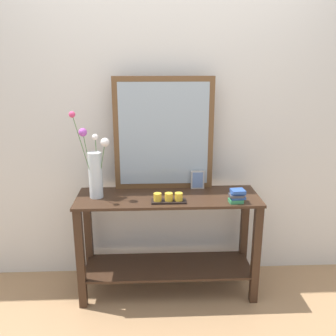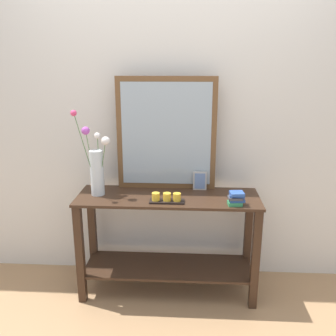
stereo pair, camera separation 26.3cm
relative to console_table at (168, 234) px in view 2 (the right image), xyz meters
name	(u,v)px [view 2 (the right image)]	position (x,y,z in m)	size (l,w,h in m)	color
ground_plane	(168,290)	(0.00, 0.00, -0.49)	(7.00, 6.00, 0.02)	#A87F56
wall_back	(171,112)	(0.00, 0.34, 0.87)	(6.40, 0.08, 2.70)	silver
console_table	(168,234)	(0.00, 0.00, 0.00)	(1.33, 0.44, 0.78)	#382316
mirror_leaning	(166,134)	(-0.02, 0.19, 0.73)	(0.75, 0.03, 0.85)	brown
tall_vase_left	(96,167)	(-0.52, 0.01, 0.52)	(0.26, 0.17, 0.63)	silver
candle_tray	(166,198)	(0.00, -0.12, 0.33)	(0.24, 0.09, 0.07)	black
picture_frame_small	(200,181)	(0.23, 0.15, 0.38)	(0.10, 0.01, 0.14)	#B7B2AD
book_stack	(236,198)	(0.47, -0.14, 0.35)	(0.12, 0.10, 0.09)	#388E56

